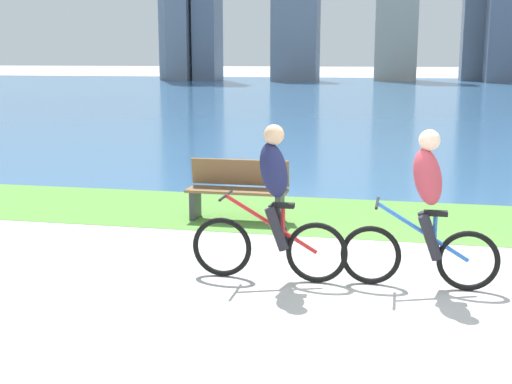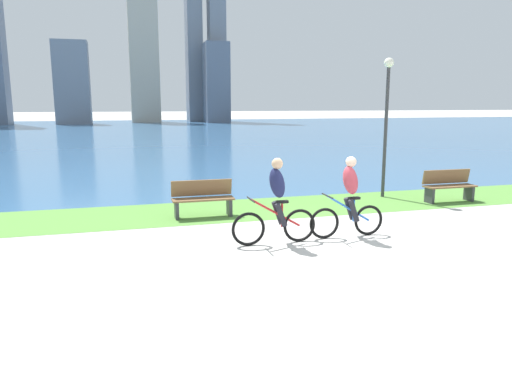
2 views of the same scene
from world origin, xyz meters
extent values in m
plane|color=#B2AFA8|center=(0.00, 0.00, 0.00)|extent=(300.00, 300.00, 0.00)
cube|color=#59933D|center=(0.00, 3.49, 0.00)|extent=(120.00, 2.61, 0.01)
cube|color=#386693|center=(0.00, 38.32, 0.00)|extent=(300.00, 67.06, 0.00)
torus|color=black|center=(-1.79, 0.31, 0.34)|extent=(0.67, 0.06, 0.67)
torus|color=black|center=(-0.73, 0.31, 0.34)|extent=(0.67, 0.06, 0.67)
cylinder|color=red|center=(-1.24, 0.31, 0.63)|extent=(1.03, 0.04, 0.62)
cylinder|color=red|center=(-1.10, 0.31, 0.58)|extent=(0.04, 0.04, 0.49)
cube|color=black|center=(-1.10, 0.31, 0.84)|extent=(0.24, 0.10, 0.05)
cylinder|color=black|center=(-1.74, 0.31, 0.92)|extent=(0.03, 0.52, 0.03)
ellipsoid|color=#1E234C|center=(-1.21, 0.31, 1.22)|extent=(0.40, 0.36, 0.65)
sphere|color=#D8AD84|center=(-1.21, 0.31, 1.60)|extent=(0.22, 0.22, 0.22)
cylinder|color=#26262D|center=(-1.15, 0.21, 0.60)|extent=(0.27, 0.11, 0.49)
cylinder|color=#26262D|center=(-1.15, 0.41, 0.60)|extent=(0.27, 0.11, 0.49)
torus|color=black|center=(-0.16, 0.38, 0.32)|extent=(0.65, 0.06, 0.65)
torus|color=black|center=(0.85, 0.38, 0.32)|extent=(0.65, 0.06, 0.65)
cylinder|color=blue|center=(0.37, 0.38, 0.61)|extent=(0.98, 0.04, 0.61)
cylinder|color=blue|center=(0.50, 0.38, 0.56)|extent=(0.04, 0.04, 0.47)
cube|color=black|center=(0.50, 0.38, 0.82)|extent=(0.24, 0.10, 0.05)
cylinder|color=black|center=(-0.11, 0.38, 0.90)|extent=(0.03, 0.52, 0.03)
ellipsoid|color=#BF3F4C|center=(0.40, 0.38, 1.20)|extent=(0.40, 0.36, 0.65)
sphere|color=beige|center=(0.40, 0.38, 1.58)|extent=(0.22, 0.22, 0.22)
cylinder|color=#26262D|center=(0.45, 0.28, 0.58)|extent=(0.27, 0.11, 0.49)
cylinder|color=#26262D|center=(0.45, 0.48, 0.58)|extent=(0.27, 0.11, 0.49)
cube|color=brown|center=(-2.25, 2.92, 0.45)|extent=(1.50, 0.45, 0.04)
cube|color=brown|center=(-2.25, 3.11, 0.70)|extent=(1.50, 0.11, 0.40)
cube|color=#38383D|center=(-1.60, 2.92, 0.23)|extent=(0.08, 0.37, 0.45)
cube|color=#38383D|center=(-2.90, 2.92, 0.23)|extent=(0.08, 0.37, 0.45)
cube|color=slate|center=(-22.68, 64.94, 5.70)|extent=(3.37, 4.09, 11.41)
cube|color=slate|center=(-10.17, 59.44, 5.31)|extent=(4.34, 3.18, 10.62)
cube|color=slate|center=(9.01, 59.93, 5.53)|extent=(3.34, 3.62, 11.07)
camera|label=1|loc=(0.11, -6.77, 2.42)|focal=47.92mm
camera|label=2|loc=(-4.05, -8.44, 2.76)|focal=33.58mm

